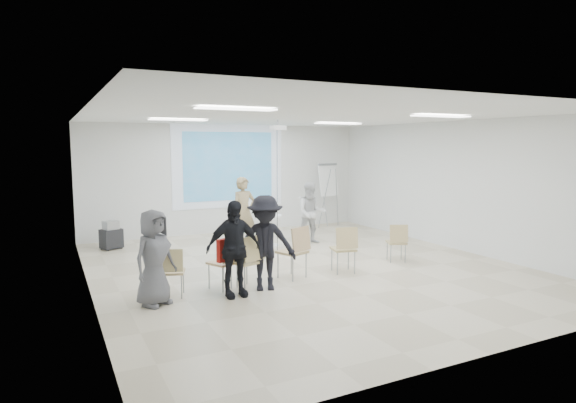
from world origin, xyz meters
name	(u,v)px	position (x,y,z in m)	size (l,w,h in m)	color
floor	(306,270)	(0.00, 0.00, -0.05)	(8.00, 9.00, 0.10)	beige
ceiling	(307,113)	(0.00, 0.00, 3.05)	(8.00, 9.00, 0.10)	white
wall_back	(228,179)	(0.00, 4.55, 1.50)	(8.00, 0.10, 3.00)	silver
wall_left	(83,205)	(-4.05, 0.00, 1.50)	(0.10, 9.00, 3.00)	silver
wall_right	(458,185)	(4.05, 0.00, 1.50)	(0.10, 9.00, 3.00)	silver
projection_halo	(229,166)	(0.00, 4.49, 1.85)	(3.20, 0.01, 2.30)	silver
projection_image	(229,166)	(0.00, 4.47, 1.85)	(2.60, 0.01, 1.90)	teal
pedestal_table	(269,229)	(0.14, 2.13, 0.44)	(0.67, 0.67, 0.80)	white
player_left	(244,208)	(-0.38, 2.39, 0.96)	(0.70, 0.47, 1.91)	#9E8A61
player_right	(311,210)	(1.28, 2.06, 0.84)	(0.81, 0.65, 1.69)	silver
controller_left	(247,194)	(-0.20, 2.64, 1.26)	(0.04, 0.11, 0.04)	white
controller_right	(300,197)	(1.10, 2.31, 1.14)	(0.04, 0.12, 0.04)	silver
chair_far_left	(172,268)	(-2.83, -0.69, 0.48)	(0.49, 0.51, 0.81)	tan
chair_left_mid	(226,259)	(-1.90, -0.65, 0.53)	(0.57, 0.58, 0.89)	tan
chair_left_inner	(249,258)	(-1.57, -0.85, 0.55)	(0.57, 0.59, 0.94)	tan
chair_center	(296,248)	(-0.55, -0.61, 0.58)	(0.60, 0.62, 0.97)	tan
chair_right_inner	(345,246)	(0.46, -0.70, 0.54)	(0.52, 0.54, 0.91)	tan
chair_right_far	(397,240)	(1.93, -0.45, 0.48)	(0.51, 0.53, 0.81)	tan
red_jacket	(227,249)	(-1.94, -0.80, 0.72)	(0.40, 0.09, 0.38)	#AD1B15
laptop	(245,259)	(-1.59, -0.75, 0.50)	(0.34, 0.25, 0.03)	black
audience_left	(234,242)	(-1.92, -1.08, 0.90)	(1.05, 0.63, 1.80)	black
audience_mid	(265,237)	(-1.32, -0.97, 0.91)	(1.18, 0.64, 1.82)	black
audience_outer	(154,252)	(-3.15, -0.94, 0.83)	(0.81, 0.53, 1.66)	#5E5E64
flipchart_easel	(328,180)	(2.89, 3.91, 1.40)	(0.81, 0.63, 1.90)	gray
av_cart	(111,236)	(-3.27, 3.59, 0.31)	(0.54, 0.50, 0.67)	black
ceiling_projector	(278,134)	(0.10, 1.49, 2.69)	(0.30, 0.25, 3.00)	white
fluor_panel_nw	(178,120)	(-2.00, 2.00, 2.97)	(1.20, 0.30, 0.02)	white
fluor_panel_ne	(338,124)	(2.00, 2.00, 2.97)	(1.20, 0.30, 0.02)	white
fluor_panel_sw	(236,109)	(-2.00, -1.50, 2.97)	(1.20, 0.30, 0.02)	white
fluor_panel_se	(441,116)	(2.00, -1.50, 2.97)	(1.20, 0.30, 0.02)	white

